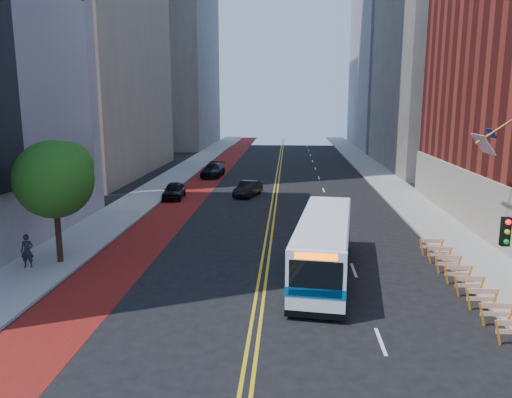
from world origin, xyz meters
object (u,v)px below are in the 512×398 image
object	(u,v)px
car_a	(174,190)
car_b	(248,189)
car_c	(213,170)
pedestrian	(27,251)
transit_bus	(324,245)
street_tree	(55,176)

from	to	relation	value
car_a	car_b	distance (m)	6.90
car_c	pedestrian	distance (m)	33.54
car_b	pedestrian	world-z (taller)	pedestrian
car_a	transit_bus	bearing A→B (deg)	-60.94
transit_bus	car_a	world-z (taller)	transit_bus
transit_bus	car_b	size ratio (longest dim) A/B	2.73
transit_bus	car_c	xyz separation A→B (m)	(-10.75, 32.95, -0.85)
street_tree	car_c	xyz separation A→B (m)	(3.62, 32.07, -4.13)
car_b	transit_bus	bearing A→B (deg)	-57.90
street_tree	pedestrian	size ratio (longest dim) A/B	3.72
car_c	transit_bus	bearing A→B (deg)	-68.61
street_tree	car_b	distance (m)	22.55
transit_bus	car_a	size ratio (longest dim) A/B	2.69
street_tree	car_a	xyz separation A→B (m)	(1.99, 18.83, -4.18)
transit_bus	pedestrian	bearing A→B (deg)	-171.80
transit_bus	car_a	bearing A→B (deg)	129.53
car_a	pedestrian	world-z (taller)	pedestrian
street_tree	transit_bus	size ratio (longest dim) A/B	0.58
transit_bus	car_b	distance (m)	22.00
street_tree	transit_bus	distance (m)	14.77
car_a	pedestrian	distance (m)	20.20
street_tree	car_b	size ratio (longest dim) A/B	1.58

